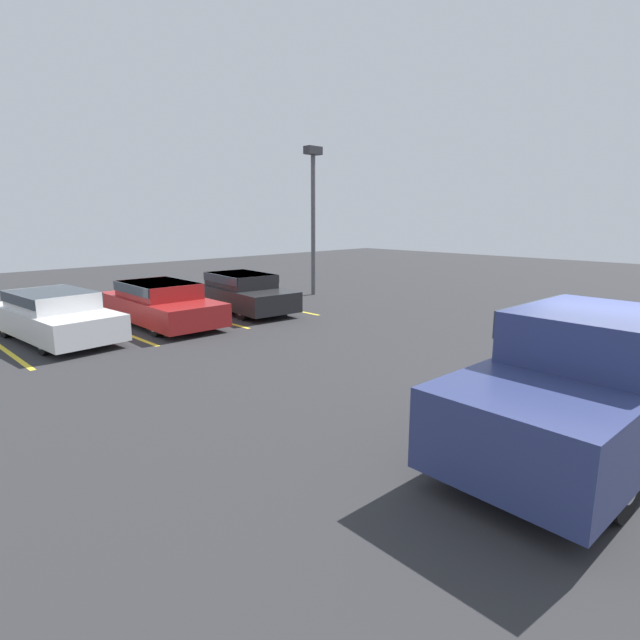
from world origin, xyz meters
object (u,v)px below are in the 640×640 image
object	(u,v)px
light_post	(313,202)
wheel_stop_curb	(160,303)
pickup_truck	(602,376)
parked_sedan_c	(242,291)
parked_sedan_b	(160,302)
parked_sedan_a	(54,314)

from	to	relation	value
light_post	wheel_stop_curb	bearing A→B (deg)	159.25
pickup_truck	parked_sedan_c	bearing A→B (deg)	81.37
pickup_truck	parked_sedan_c	size ratio (longest dim) A/B	1.35
parked_sedan_b	light_post	distance (m)	7.72
parked_sedan_c	light_post	xyz separation A→B (m)	(4.16, 0.90, 2.96)
parked_sedan_b	light_post	xyz separation A→B (m)	(7.07, 0.89, 2.98)
parked_sedan_b	parked_sedan_c	size ratio (longest dim) A/B	1.03
parked_sedan_c	light_post	size ratio (longest dim) A/B	0.79
parked_sedan_b	parked_sedan_c	bearing A→B (deg)	91.44
parked_sedan_c	light_post	world-z (taller)	light_post
parked_sedan_b	wheel_stop_curb	bearing A→B (deg)	155.38
parked_sedan_c	parked_sedan_b	bearing A→B (deg)	-84.32
light_post	parked_sedan_c	bearing A→B (deg)	-167.81
parked_sedan_a	parked_sedan_c	world-z (taller)	parked_sedan_c
parked_sedan_b	light_post	bearing A→B (deg)	98.82
parked_sedan_a	light_post	size ratio (longest dim) A/B	0.79
parked_sedan_b	parked_sedan_a	bearing A→B (deg)	-91.07
pickup_truck	light_post	distance (m)	14.27
parked_sedan_a	wheel_stop_curb	distance (m)	5.22
light_post	wheel_stop_curb	size ratio (longest dim) A/B	3.36
parked_sedan_a	parked_sedan_b	world-z (taller)	parked_sedan_a
parked_sedan_a	parked_sedan_c	bearing A→B (deg)	84.38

